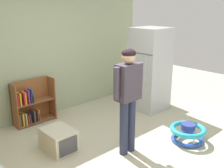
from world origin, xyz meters
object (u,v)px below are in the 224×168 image
(refrigerator, at_px, (150,69))
(pet_carrier, at_px, (59,140))
(baby_walker, at_px, (188,133))
(bookshelf, at_px, (31,105))
(standing_person, at_px, (128,93))

(refrigerator, bearing_deg, pet_carrier, -175.54)
(baby_walker, bearing_deg, refrigerator, 63.68)
(bookshelf, bearing_deg, baby_walker, -57.73)
(refrigerator, xyz_separation_m, standing_person, (-1.69, -0.96, 0.10))
(baby_walker, bearing_deg, standing_person, 154.97)
(pet_carrier, bearing_deg, baby_walker, -35.18)
(standing_person, relative_size, baby_walker, 2.71)
(bookshelf, xyz_separation_m, pet_carrier, (-0.18, -1.25, -0.19))
(refrigerator, relative_size, bookshelf, 2.09)
(standing_person, height_order, baby_walker, standing_person)
(bookshelf, bearing_deg, refrigerator, -25.02)
(refrigerator, height_order, bookshelf, refrigerator)
(standing_person, relative_size, pet_carrier, 2.97)
(refrigerator, xyz_separation_m, bookshelf, (-2.28, 1.06, -0.52))
(refrigerator, relative_size, standing_person, 1.09)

